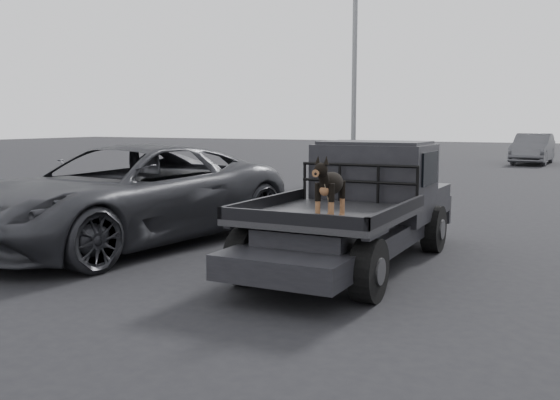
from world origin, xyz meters
The scene contains 7 objects.
ground centered at (0.00, 0.00, 0.00)m, with size 120.00×120.00×0.00m, color black.
flatbed_ute centered at (0.05, 1.95, 0.46)m, with size 2.00×5.40×0.92m, color black, non-canonical shape.
ute_cab centered at (0.05, 2.90, 1.36)m, with size 1.72×1.30×0.88m, color black, non-canonical shape.
headache_rack centered at (0.05, 2.15, 1.20)m, with size 1.80×0.08×0.55m, color black, non-canonical shape.
dog centered at (0.28, 0.50, 1.29)m, with size 0.32×0.60×0.74m, color black, non-canonical shape.
parked_suv centered at (-4.01, 1.72, 0.86)m, with size 2.84×6.17×1.71m, color #2E2F34.
distant_car_a centered at (0.28, 26.90, 0.76)m, with size 1.61×4.61×1.52m, color #47474B.
Camera 1 is at (3.19, -6.57, 2.11)m, focal length 40.00 mm.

